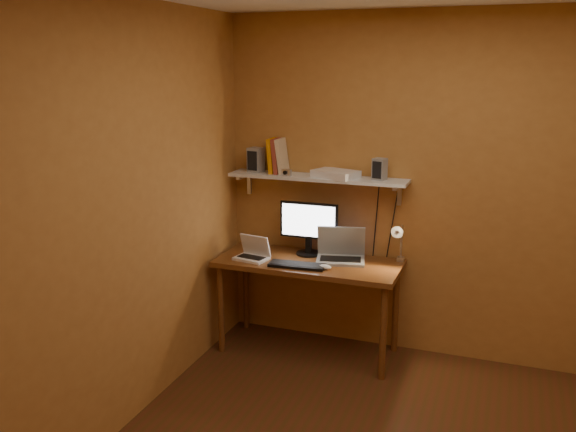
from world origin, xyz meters
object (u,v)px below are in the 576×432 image
at_px(speaker_right, 380,169).
at_px(router, 336,174).
at_px(monitor, 309,226).
at_px(keyboard, 297,265).
at_px(shelf_camera, 286,172).
at_px(desk, 309,271).
at_px(mouse, 325,267).
at_px(laptop, 341,251).
at_px(netbook, 253,252).
at_px(desk_lamp, 399,238).
at_px(speaker_left, 256,160).
at_px(wall_shelf, 317,178).

bearing_deg(speaker_right, router, -162.85).
bearing_deg(router, monitor, -170.63).
distance_m(monitor, keyboard, 0.39).
bearing_deg(shelf_camera, desk, -27.80).
height_order(desk, router, router).
distance_m(keyboard, mouse, 0.21).
bearing_deg(laptop, mouse, -114.21).
xyz_separation_m(desk, netbook, (-0.42, -0.10, 0.14)).
distance_m(monitor, shelf_camera, 0.45).
bearing_deg(laptop, shelf_camera, 164.10).
xyz_separation_m(speaker_right, router, (-0.33, -0.01, -0.05)).
distance_m(mouse, shelf_camera, 0.80).
height_order(netbook, shelf_camera, shelf_camera).
height_order(speaker_right, router, speaker_right).
bearing_deg(desk_lamp, shelf_camera, -179.61).
distance_m(monitor, netbook, 0.48).
bearing_deg(monitor, netbook, -145.71).
relative_size(desk, keyboard, 3.34).
height_order(keyboard, shelf_camera, shelf_camera).
bearing_deg(shelf_camera, monitor, 10.58).
bearing_deg(shelf_camera, speaker_right, 6.43).
height_order(netbook, speaker_right, speaker_right).
xyz_separation_m(laptop, mouse, (-0.05, -0.25, -0.05)).
bearing_deg(desk_lamp, speaker_left, 176.43).
xyz_separation_m(desk, desk_lamp, (0.66, 0.13, 0.29)).
height_order(shelf_camera, router, router).
bearing_deg(mouse, speaker_left, 162.14).
height_order(desk, mouse, mouse).
bearing_deg(laptop, monitor, 155.84).
bearing_deg(shelf_camera, desk_lamp, 0.39).
xyz_separation_m(desk, mouse, (0.18, -0.15, 0.10)).
xyz_separation_m(mouse, shelf_camera, (-0.40, 0.27, 0.63)).
xyz_separation_m(monitor, mouse, (0.23, -0.30, -0.22)).
bearing_deg(speaker_right, monitor, -160.22).
height_order(speaker_left, speaker_right, speaker_left).
xyz_separation_m(keyboard, desk_lamp, (0.70, 0.29, 0.20)).
relative_size(keyboard, desk_lamp, 1.12).
distance_m(desk, shelf_camera, 0.78).
bearing_deg(monitor, router, 8.48).
bearing_deg(shelf_camera, laptop, -2.63).
bearing_deg(speaker_right, netbook, -146.56).
height_order(wall_shelf, speaker_right, speaker_right).
distance_m(mouse, router, 0.72).
height_order(laptop, speaker_left, speaker_left).
bearing_deg(mouse, shelf_camera, 155.17).
bearing_deg(router, keyboard, -117.44).
distance_m(wall_shelf, mouse, 0.71).
height_order(monitor, speaker_right, speaker_right).
distance_m(desk_lamp, router, 0.68).
bearing_deg(shelf_camera, router, 9.94).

